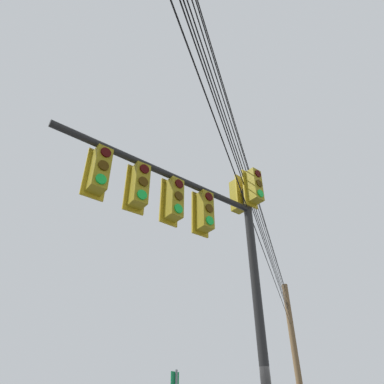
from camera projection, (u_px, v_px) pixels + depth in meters
The scene contains 3 objects.
signal_mast_assembly at pixel (207, 224), 7.27m from camera, with size 4.26×3.66×7.09m.
utility_pole_wooden at pixel (295, 357), 19.10m from camera, with size 1.80×0.35×8.45m.
overhead_wire_span at pixel (232, 136), 7.92m from camera, with size 31.85×3.19×2.21m.
Camera 1 is at (7.67, -0.29, 1.82)m, focal length 31.35 mm.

